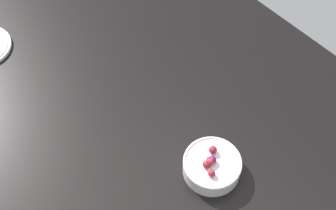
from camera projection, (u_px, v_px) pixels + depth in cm
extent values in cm
cube|color=black|center=(168.00, 113.00, 139.73)|extent=(153.97, 109.62, 4.00)
cylinder|color=silver|center=(212.00, 166.00, 124.41)|extent=(15.59, 15.59, 4.88)
torus|color=silver|center=(213.00, 162.00, 122.41)|extent=(15.77, 15.77, 0.80)
sphere|color=maroon|center=(212.00, 174.00, 119.48)|extent=(1.91, 1.91, 1.91)
sphere|color=maroon|center=(213.00, 161.00, 121.78)|extent=(1.41, 1.41, 1.41)
sphere|color=maroon|center=(213.00, 150.00, 123.27)|extent=(2.20, 2.20, 2.20)
sphere|color=#59144C|center=(209.00, 159.00, 122.06)|extent=(1.47, 1.47, 1.47)
sphere|color=#59144C|center=(212.00, 160.00, 121.64)|extent=(2.09, 2.09, 2.09)
sphere|color=maroon|center=(207.00, 164.00, 120.83)|extent=(2.15, 2.15, 2.15)
sphere|color=maroon|center=(213.00, 160.00, 121.92)|extent=(1.40, 1.40, 1.40)
sphere|color=#B2232D|center=(210.00, 162.00, 121.30)|extent=(2.16, 2.16, 2.16)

